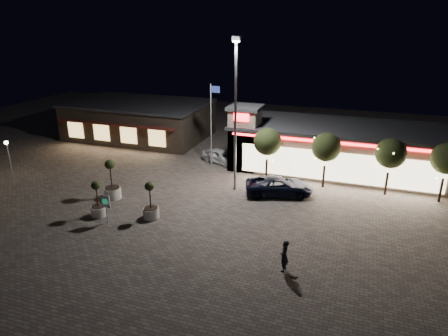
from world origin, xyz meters
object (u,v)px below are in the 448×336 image
(planter_left, at_px, (112,186))
(valet_sign, at_px, (106,204))
(white_sedan, at_px, (220,156))
(planter_mid, at_px, (98,205))
(pedestrian, at_px, (284,256))
(pickup_truck, at_px, (279,186))

(planter_left, relative_size, valet_sign, 1.53)
(white_sedan, distance_m, planter_mid, 14.60)
(planter_left, bearing_deg, valet_sign, -61.26)
(white_sedan, xyz_separation_m, planter_left, (-5.27, -10.91, 0.32))
(pedestrian, xyz_separation_m, planter_left, (-14.93, 5.37, 0.06))
(planter_mid, bearing_deg, valet_sign, -31.79)
(pickup_truck, distance_m, planter_mid, 14.18)
(pickup_truck, xyz_separation_m, valet_sign, (-10.41, -8.83, 0.74))
(pickup_truck, relative_size, planter_mid, 1.99)
(white_sedan, bearing_deg, valet_sign, -169.51)
(white_sedan, distance_m, pedestrian, 18.93)
(pickup_truck, distance_m, valet_sign, 13.67)
(planter_mid, bearing_deg, pickup_truck, 34.62)
(pedestrian, distance_m, planter_left, 15.86)
(pickup_truck, distance_m, pedestrian, 10.71)
(pedestrian, distance_m, planter_mid, 14.31)
(pedestrian, height_order, planter_left, planter_left)
(pickup_truck, height_order, planter_mid, planter_mid)
(pedestrian, relative_size, planter_mid, 0.70)
(valet_sign, bearing_deg, pedestrian, -7.08)
(pedestrian, height_order, valet_sign, valet_sign)
(pickup_truck, height_order, pedestrian, pedestrian)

